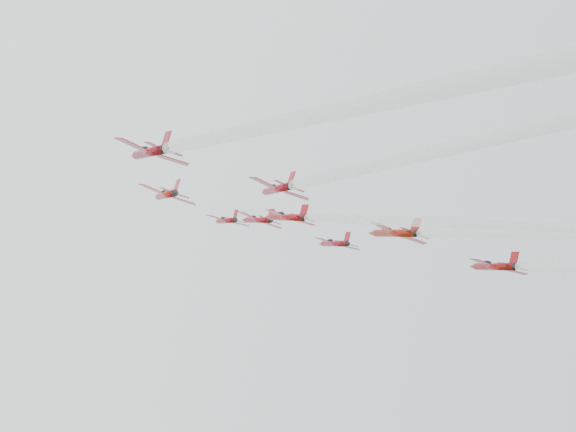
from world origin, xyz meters
TOP-DOWN VIEW (x-y plane):
  - jet_lead at (-1.82, 23.55)m, footprint 8.82×11.27m
  - jet_row2_left at (-16.75, 15.22)m, footprint 10.62×13.56m
  - jet_row2_center at (-0.96, 11.47)m, footprint 8.83×11.28m
  - jet_row2_right at (14.42, 10.83)m, footprint 9.17×11.71m
  - jet_center at (-1.29, -38.29)m, footprint 9.24×86.82m
  - jet_rear_farleft at (-28.11, -54.72)m, footprint 9.89×92.89m
  - jet_rear_left at (-12.04, -51.89)m, footprint 8.40×78.84m

SIDE VIEW (x-z plane):
  - jet_rear_farleft at x=-28.11m, z-range 84.62..140.71m
  - jet_rear_left at x=-12.04m, z-range 90.55..138.16m
  - jet_center at x=-1.29m, z-range 96.25..148.68m
  - jet_row2_right at x=14.42m, z-range 148.05..155.58m
  - jet_row2_center at x=-0.96m, z-range 148.57..155.82m
  - jet_row2_left at x=-16.75m, z-range 150.09..158.81m
  - jet_lead at x=-1.82m, z-range 155.77..163.02m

